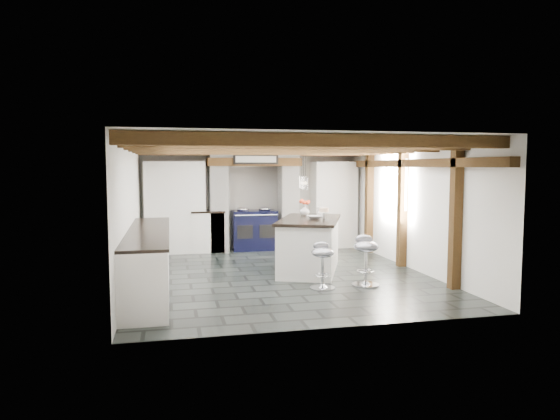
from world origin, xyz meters
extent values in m
plane|color=black|center=(0.00, 0.00, 0.00)|extent=(6.00, 6.00, 0.00)
plane|color=white|center=(0.00, 3.00, 1.15)|extent=(5.00, 0.00, 5.00)
plane|color=white|center=(-2.50, 0.00, 1.15)|extent=(0.00, 6.00, 6.00)
plane|color=white|center=(2.50, 0.00, 1.15)|extent=(0.00, 6.00, 6.00)
plane|color=white|center=(0.00, 0.00, 2.30)|extent=(6.00, 6.00, 0.00)
cube|color=silver|center=(-0.80, 2.70, 0.95)|extent=(0.40, 0.60, 1.90)
cube|color=silver|center=(0.80, 2.70, 0.95)|extent=(0.40, 0.60, 1.90)
cube|color=#4D3416|center=(0.00, 2.70, 1.99)|extent=(2.10, 0.65, 0.18)
cube|color=silver|center=(0.00, 2.70, 2.15)|extent=(2.00, 0.60, 0.31)
cube|color=black|center=(0.00, 2.38, 2.05)|extent=(1.00, 0.03, 0.22)
cube|color=silver|center=(0.00, 2.36, 2.05)|extent=(0.90, 0.01, 0.14)
cube|color=white|center=(-1.75, 2.70, 1.00)|extent=(1.30, 0.58, 2.00)
cube|color=white|center=(1.90, 2.70, 1.00)|extent=(1.00, 0.58, 2.00)
cube|color=white|center=(-2.20, -0.60, 0.44)|extent=(0.60, 3.80, 0.88)
cube|color=black|center=(-2.20, -0.60, 0.90)|extent=(0.64, 3.80, 0.04)
cube|color=white|center=(-1.05, 2.70, 0.44)|extent=(0.70, 0.60, 0.88)
cube|color=black|center=(-1.05, 2.70, 0.90)|extent=(0.74, 0.64, 0.04)
cube|color=#4D3416|center=(2.42, 0.00, 1.95)|extent=(0.15, 5.80, 0.14)
plane|color=white|center=(2.48, 0.60, 1.55)|extent=(0.00, 0.90, 0.90)
cube|color=#4D3416|center=(0.00, -2.60, 2.21)|extent=(5.00, 0.16, 0.16)
cube|color=#4D3416|center=(0.00, -1.73, 2.21)|extent=(5.00, 0.16, 0.16)
cube|color=#4D3416|center=(0.00, -0.87, 2.21)|extent=(5.00, 0.16, 0.16)
cube|color=#4D3416|center=(0.00, 0.00, 2.21)|extent=(5.00, 0.16, 0.16)
cube|color=#4D3416|center=(0.00, 0.87, 2.21)|extent=(5.00, 0.16, 0.16)
cube|color=#4D3416|center=(0.00, 1.73, 2.21)|extent=(5.00, 0.16, 0.16)
cube|color=#4D3416|center=(0.00, 2.60, 2.21)|extent=(5.00, 0.16, 0.16)
cube|color=#4D3416|center=(2.42, -1.60, 1.15)|extent=(0.15, 0.15, 2.30)
cube|color=#4D3416|center=(2.42, 0.20, 1.15)|extent=(0.15, 0.15, 2.30)
cube|color=#4D3416|center=(2.42, 1.80, 1.15)|extent=(0.15, 0.15, 2.30)
cylinder|color=black|center=(0.45, -0.05, 1.93)|extent=(0.01, 0.01, 0.56)
cylinder|color=white|center=(0.45, -0.05, 1.60)|extent=(0.09, 0.09, 0.22)
cylinder|color=black|center=(0.50, 0.25, 1.93)|extent=(0.01, 0.01, 0.56)
cylinder|color=white|center=(0.50, 0.25, 1.60)|extent=(0.09, 0.09, 0.22)
cylinder|color=black|center=(0.55, 0.55, 1.93)|extent=(0.01, 0.01, 0.56)
cylinder|color=white|center=(0.55, 0.55, 1.60)|extent=(0.09, 0.09, 0.22)
cube|color=black|center=(0.00, 2.68, 0.45)|extent=(1.00, 0.60, 0.90)
ellipsoid|color=silver|center=(-0.25, 2.68, 0.93)|extent=(0.28, 0.28, 0.11)
ellipsoid|color=silver|center=(0.25, 2.68, 0.93)|extent=(0.28, 0.28, 0.11)
cylinder|color=silver|center=(0.00, 2.36, 0.82)|extent=(0.95, 0.03, 0.03)
cube|color=black|center=(-0.25, 2.38, 0.45)|extent=(0.35, 0.02, 0.30)
cube|color=black|center=(0.25, 2.38, 0.45)|extent=(0.35, 0.02, 0.30)
cube|color=white|center=(0.60, 0.17, 0.45)|extent=(1.56, 2.06, 0.90)
cube|color=black|center=(0.60, 0.17, 0.93)|extent=(1.67, 2.17, 0.05)
imported|color=white|center=(0.65, 0.70, 1.05)|extent=(0.25, 0.25, 0.20)
ellipsoid|color=#F04821|center=(0.65, 0.70, 1.21)|extent=(0.21, 0.21, 0.12)
cylinder|color=white|center=(0.88, 0.44, 1.05)|extent=(0.12, 0.12, 0.18)
imported|color=white|center=(0.65, 0.03, 0.99)|extent=(0.35, 0.35, 0.07)
cylinder|color=white|center=(0.85, 0.12, 1.01)|extent=(0.05, 0.05, 0.10)
cylinder|color=white|center=(0.85, 0.12, 1.07)|extent=(0.23, 0.23, 0.02)
cylinder|color=beige|center=(0.85, 0.12, 1.11)|extent=(0.17, 0.17, 0.07)
cylinder|color=silver|center=(1.15, -1.13, 0.01)|extent=(0.44, 0.44, 0.03)
cone|color=silver|center=(1.15, -1.13, 0.06)|extent=(0.20, 0.20, 0.08)
cylinder|color=silver|center=(1.15, -1.13, 0.33)|extent=(0.05, 0.05, 0.54)
torus|color=silver|center=(1.15, -1.13, 0.24)|extent=(0.28, 0.28, 0.02)
ellipsoid|color=gray|center=(1.15, -1.13, 0.63)|extent=(0.52, 0.52, 0.18)
ellipsoid|color=gray|center=(1.19, -1.04, 0.73)|extent=(0.30, 0.21, 0.15)
cylinder|color=silver|center=(0.42, -1.17, 0.01)|extent=(0.39, 0.39, 0.03)
cone|color=silver|center=(0.42, -1.17, 0.05)|extent=(0.18, 0.18, 0.07)
cylinder|color=silver|center=(0.42, -1.17, 0.29)|extent=(0.04, 0.04, 0.49)
torus|color=silver|center=(0.42, -1.17, 0.21)|extent=(0.25, 0.25, 0.02)
ellipsoid|color=gray|center=(0.42, -1.17, 0.57)|extent=(0.41, 0.41, 0.16)
ellipsoid|color=gray|center=(0.44, -1.09, 0.66)|extent=(0.26, 0.14, 0.14)
camera|label=1|loc=(-1.87, -8.44, 1.89)|focal=32.00mm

